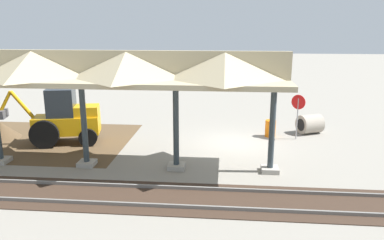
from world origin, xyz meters
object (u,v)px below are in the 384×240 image
(stop_sign, at_px, (298,107))
(concrete_pipe, at_px, (310,124))
(backhoe, at_px, (64,119))
(traffic_barrel, at_px, (270,128))

(stop_sign, bearing_deg, concrete_pipe, -127.83)
(backhoe, height_order, concrete_pipe, backhoe)
(concrete_pipe, bearing_deg, backhoe, 13.04)
(backhoe, bearing_deg, stop_sign, -171.64)
(stop_sign, xyz_separation_m, traffic_barrel, (1.31, -0.35, -1.26))
(backhoe, distance_m, traffic_barrel, 10.76)
(backhoe, relative_size, concrete_pipe, 3.37)
(traffic_barrel, bearing_deg, backhoe, 11.25)
(backhoe, height_order, traffic_barrel, backhoe)
(backhoe, relative_size, traffic_barrel, 5.74)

